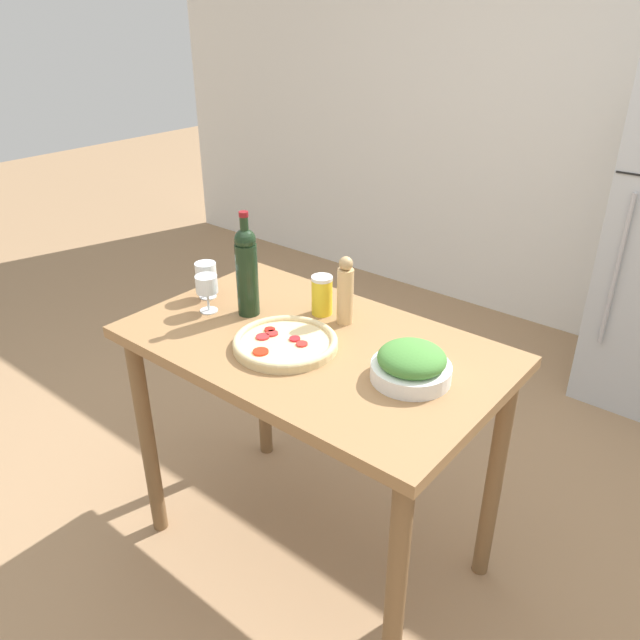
% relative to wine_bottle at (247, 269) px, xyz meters
% --- Properties ---
extents(ground_plane, '(14.00, 14.00, 0.00)m').
position_rel_wine_bottle_xyz_m(ground_plane, '(0.29, -0.01, -1.05)').
color(ground_plane, '#9E7A56').
extents(wall_back, '(6.40, 0.06, 2.60)m').
position_rel_wine_bottle_xyz_m(wall_back, '(0.29, 2.32, 0.25)').
color(wall_back, silver).
rests_on(wall_back, ground_plane).
extents(prep_counter, '(1.18, 0.72, 0.89)m').
position_rel_wine_bottle_xyz_m(prep_counter, '(0.29, -0.01, -0.29)').
color(prep_counter, olive).
rests_on(prep_counter, ground_plane).
extents(wine_bottle, '(0.07, 0.07, 0.36)m').
position_rel_wine_bottle_xyz_m(wine_bottle, '(0.00, 0.00, 0.00)').
color(wine_bottle, black).
rests_on(wine_bottle, prep_counter).
extents(wine_glass_near, '(0.07, 0.07, 0.13)m').
position_rel_wine_bottle_xyz_m(wine_glass_near, '(-0.12, -0.08, -0.07)').
color(wine_glass_near, silver).
rests_on(wine_glass_near, prep_counter).
extents(wine_glass_far, '(0.07, 0.07, 0.13)m').
position_rel_wine_bottle_xyz_m(wine_glass_far, '(-0.21, -0.00, -0.07)').
color(wine_glass_far, silver).
rests_on(wine_glass_far, prep_counter).
extents(pepper_mill, '(0.05, 0.05, 0.23)m').
position_rel_wine_bottle_xyz_m(pepper_mill, '(0.29, 0.15, -0.05)').
color(pepper_mill, tan).
rests_on(pepper_mill, prep_counter).
extents(salad_bowl, '(0.23, 0.23, 0.11)m').
position_rel_wine_bottle_xyz_m(salad_bowl, '(0.64, -0.01, -0.11)').
color(salad_bowl, white).
rests_on(salad_bowl, prep_counter).
extents(homemade_pizza, '(0.32, 0.32, 0.03)m').
position_rel_wine_bottle_xyz_m(homemade_pizza, '(0.25, -0.09, -0.15)').
color(homemade_pizza, '#DBC189').
rests_on(homemade_pizza, prep_counter).
extents(salt_canister, '(0.07, 0.07, 0.14)m').
position_rel_wine_bottle_xyz_m(salt_canister, '(0.19, 0.16, -0.09)').
color(salt_canister, yellow).
rests_on(salt_canister, prep_counter).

